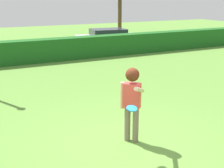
{
  "coord_description": "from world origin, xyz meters",
  "views": [
    {
      "loc": [
        -3.24,
        -5.73,
        3.31
      ],
      "look_at": [
        0.22,
        1.05,
        1.15
      ],
      "focal_mm": 49.82,
      "sensor_mm": 36.0,
      "label": 1
    }
  ],
  "objects": [
    {
      "name": "frisbee",
      "position": [
        -0.18,
        -0.62,
        1.1
      ],
      "size": [
        0.22,
        0.22,
        0.07
      ],
      "color": "#268CE5"
    },
    {
      "name": "hedge_row",
      "position": [
        0.0,
        10.17,
        0.58
      ],
      "size": [
        29.06,
        0.9,
        1.16
      ],
      "primitive_type": "cube",
      "color": "#1C5B1D",
      "rests_on": "ground"
    },
    {
      "name": "person",
      "position": [
        0.21,
        0.04,
        1.11
      ],
      "size": [
        0.51,
        0.82,
        1.78
      ],
      "color": "#7D6856",
      "rests_on": "ground"
    },
    {
      "name": "ground_plane",
      "position": [
        0.0,
        0.0,
        0.0
      ],
      "size": [
        60.0,
        60.0,
        0.0
      ],
      "primitive_type": "plane",
      "color": "#5E8F38"
    },
    {
      "name": "parked_car_silver",
      "position": [
        5.82,
        12.56,
        0.69
      ],
      "size": [
        4.4,
        2.3,
        1.25
      ],
      "color": "#B7B7BC",
      "rests_on": "ground"
    }
  ]
}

